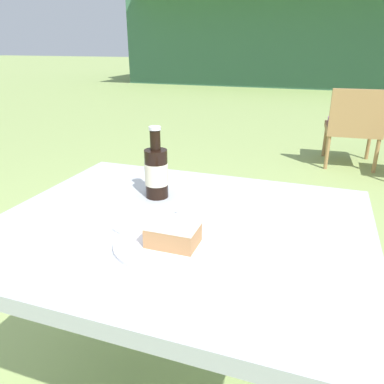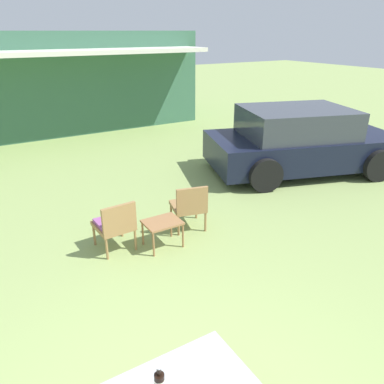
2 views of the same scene
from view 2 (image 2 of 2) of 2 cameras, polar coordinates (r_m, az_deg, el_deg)
cabin_building at (r=13.50m, az=-26.69°, el=14.78°), size 11.56×5.25×2.95m
parked_car at (r=8.75m, az=16.13°, el=7.45°), size 4.49×3.07×1.43m
wicker_chair_cushioned at (r=5.47m, az=-11.67°, el=-4.70°), size 0.53×0.56×0.78m
wicker_chair_plain at (r=5.91m, az=-0.42°, el=-1.95°), size 0.61×0.63×0.78m
garden_side_table at (r=5.49m, az=-4.53°, el=-4.95°), size 0.53×0.42×0.41m
cola_bottle_near at (r=2.81m, az=-4.97°, el=-26.90°), size 0.07×0.07×0.22m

